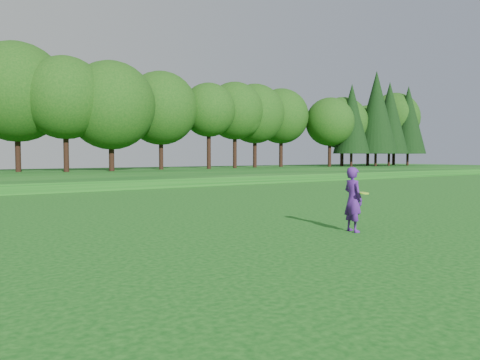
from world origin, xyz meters
TOP-DOWN VIEW (x-y plane):
  - ground at (0.00, 0.00)m, footprint 140.00×140.00m
  - berm at (0.00, 34.00)m, footprint 130.00×30.00m
  - walking_path at (0.00, 20.00)m, footprint 130.00×1.60m
  - treeline at (0.00, 38.00)m, footprint 104.00×7.00m
  - woman at (0.32, 0.44)m, footprint 0.54×0.90m

SIDE VIEW (x-z plane):
  - ground at x=0.00m, z-range 0.00..0.00m
  - walking_path at x=0.00m, z-range 0.00..0.04m
  - berm at x=0.00m, z-range 0.00..0.60m
  - woman at x=0.32m, z-range 0.00..1.80m
  - treeline at x=0.00m, z-range 0.60..15.60m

